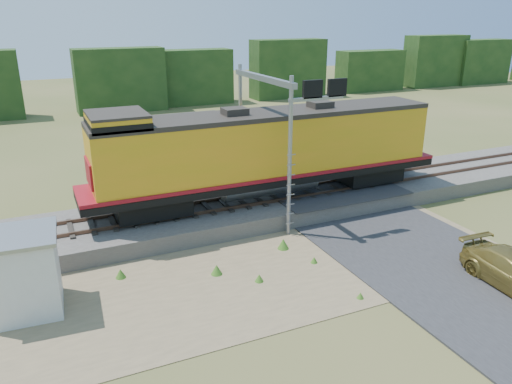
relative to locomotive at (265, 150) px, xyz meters
name	(u,v)px	position (x,y,z in m)	size (l,w,h in m)	color
ground	(259,278)	(-3.10, -6.00, -3.33)	(140.00, 140.00, 0.00)	#475123
ballast	(208,215)	(-3.10, 0.00, -2.93)	(70.00, 5.00, 0.80)	slate
rails	(207,206)	(-3.10, 0.00, -2.45)	(70.00, 1.54, 0.16)	brown
dirt_shoulder	(206,283)	(-5.10, -5.50, -3.31)	(26.00, 8.00, 0.03)	#8C7754
road	(392,237)	(3.90, -5.26, -3.24)	(7.00, 66.00, 0.86)	#38383A
tree_line_north	(103,82)	(-3.10, 32.00, -0.26)	(130.00, 3.00, 6.50)	#193714
weed_clumps	(170,297)	(-6.60, -5.90, -3.33)	(15.00, 6.20, 0.56)	#417521
locomotive	(265,150)	(0.00, 0.00, 0.00)	(18.58, 2.83, 4.79)	black
shed	(23,273)	(-11.26, -4.72, -1.86)	(2.59, 2.59, 2.89)	silver
signal_gantry	(276,110)	(0.25, -0.67, 2.10)	(2.87, 6.20, 7.25)	gray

